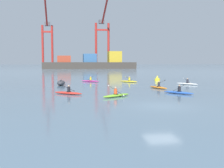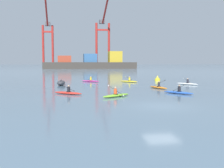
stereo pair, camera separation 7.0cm
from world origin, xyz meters
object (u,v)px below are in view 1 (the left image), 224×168
at_px(channel_buoy, 157,79).
at_px(kayak_lime, 116,95).
at_px(gantry_crane_west, 47,38).
at_px(kayak_magenta, 90,81).
at_px(container_barge, 91,63).
at_px(kayak_orange, 158,87).
at_px(kayak_blue, 178,92).
at_px(kayak_yellow, 129,81).
at_px(capsized_dinghy, 61,83).
at_px(kayak_white, 187,83).
at_px(kayak_red, 68,93).
at_px(gantry_crane_west_mid, 103,37).

height_order(channel_buoy, kayak_lime, kayak_lime).
xyz_separation_m(gantry_crane_west, kayak_lime, (13.40, -125.42, -16.17)).
height_order(channel_buoy, kayak_magenta, channel_buoy).
bearing_deg(container_barge, kayak_orange, -91.14).
bearing_deg(gantry_crane_west, container_barge, -34.53).
bearing_deg(kayak_orange, kayak_blue, -88.98).
height_order(kayak_yellow, kayak_magenta, kayak_yellow).
xyz_separation_m(capsized_dinghy, kayak_white, (18.02, -2.23, -0.18)).
relative_size(kayak_white, kayak_yellow, 1.06).
distance_m(gantry_crane_west, kayak_orange, 121.22).
xyz_separation_m(kayak_red, kayak_magenta, (3.90, 16.80, 0.00)).
bearing_deg(channel_buoy, gantry_crane_west, 103.00).
xyz_separation_m(container_barge, capsized_dinghy, (-14.02, -96.33, -2.38)).
bearing_deg(kayak_orange, capsized_dinghy, 150.19).
distance_m(channel_buoy, kayak_red, 22.67).
distance_m(gantry_crane_west, capsized_dinghy, 113.03).
height_order(capsized_dinghy, kayak_white, kayak_white).
xyz_separation_m(container_barge, channel_buoy, (2.31, -90.75, -2.37)).
xyz_separation_m(kayak_magenta, kayak_orange, (7.24, -12.70, 0.00)).
relative_size(kayak_red, kayak_yellow, 1.03).
bearing_deg(channel_buoy, kayak_yellow, -163.24).
relative_size(capsized_dinghy, kayak_white, 0.86).
bearing_deg(kayak_magenta, kayak_red, -103.07).
distance_m(container_barge, capsized_dinghy, 97.38).
xyz_separation_m(kayak_blue, kayak_yellow, (-1.19, 16.50, -0.00)).
distance_m(kayak_red, kayak_yellow, 17.97).
relative_size(gantry_crane_west, kayak_white, 10.95).
distance_m(gantry_crane_west, kayak_blue, 126.81).
relative_size(gantry_crane_west, channel_buoy, 34.31).
bearing_deg(container_barge, kayak_magenta, -95.87).
distance_m(container_barge, gantry_crane_west_mid, 16.96).
height_order(gantry_crane_west_mid, capsized_dinghy, gantry_crane_west_mid).
bearing_deg(kayak_lime, kayak_magenta, 91.52).
bearing_deg(channel_buoy, gantry_crane_west_mid, 87.32).
distance_m(gantry_crane_west, kayak_yellow, 110.50).
bearing_deg(gantry_crane_west, kayak_magenta, -83.06).
distance_m(container_barge, kayak_red, 108.12).
relative_size(gantry_crane_west, capsized_dinghy, 12.79).
bearing_deg(kayak_red, kayak_yellow, 55.99).
relative_size(kayak_blue, kayak_red, 1.01).
relative_size(channel_buoy, kayak_white, 0.32).
distance_m(kayak_lime, kayak_magenta, 19.68).
xyz_separation_m(gantry_crane_west, gantry_crane_west_mid, (29.03, -8.80, 0.50)).
height_order(container_barge, capsized_dinghy, container_barge).
bearing_deg(gantry_crane_west_mid, kayak_blue, -94.37).
bearing_deg(kayak_magenta, gantry_crane_west, 96.94).
xyz_separation_m(gantry_crane_west, kayak_yellow, (19.02, -107.65, -16.17)).
relative_size(container_barge, kayak_magenta, 15.29).
bearing_deg(channel_buoy, kayak_red, -133.16).
distance_m(gantry_crane_west_mid, channel_buoy, 98.69).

